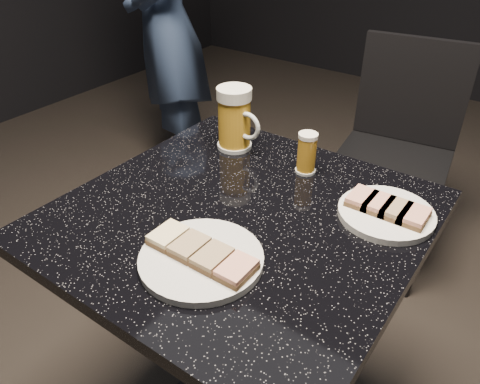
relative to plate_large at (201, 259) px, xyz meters
name	(u,v)px	position (x,y,z in m)	size (l,w,h in m)	color
plate_large	(201,259)	(0.00, 0.00, 0.00)	(0.22, 0.22, 0.01)	silver
plate_small	(386,214)	(0.22, 0.32, 0.00)	(0.19, 0.19, 0.01)	white
patron	(166,23)	(-1.17, 1.16, 0.02)	(0.57, 0.37, 1.56)	navy
table	(240,297)	(-0.03, 0.16, -0.25)	(0.70, 0.70, 0.75)	black
beer_mug	(235,119)	(-0.21, 0.39, 0.07)	(0.13, 0.09, 0.16)	silver
beer_tumbler	(307,153)	(0.00, 0.39, 0.04)	(0.05, 0.05, 0.10)	silver
chair	(398,144)	(-0.01, 1.15, -0.26)	(0.45, 0.45, 0.87)	black
canapes_on_plate_large	(201,252)	(0.00, 0.00, 0.02)	(0.21, 0.07, 0.02)	#4C3521
canapes_on_plate_small	(387,207)	(0.22, 0.32, 0.02)	(0.16, 0.07, 0.02)	#4C3521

